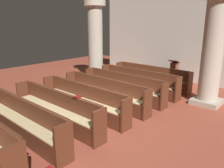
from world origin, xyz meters
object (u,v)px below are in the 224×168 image
at_px(pew_row_2, 122,86).
at_px(pew_row_5, 55,107).
at_px(pew_row_6, 22,119).
at_px(pillar_aisle_side, 213,48).
at_px(hymn_book, 77,97).
at_px(pew_row_0, 151,76).
at_px(pew_row_4, 82,99).
at_px(pew_row_3, 104,92).
at_px(pew_row_1, 138,81).
at_px(lectern, 174,73).
at_px(pillar_far_side, 95,40).

relative_size(pew_row_2, pew_row_5, 1.00).
height_order(pew_row_2, pew_row_6, same).
distance_m(pillar_aisle_side, hymn_book, 4.78).
distance_m(pew_row_6, pillar_aisle_side, 6.24).
height_order(pillar_aisle_side, hymn_book, pillar_aisle_side).
distance_m(pew_row_0, pew_row_2, 1.99).
distance_m(pew_row_4, pillar_aisle_side, 4.60).
distance_m(pew_row_3, pillar_aisle_side, 3.91).
height_order(pew_row_4, pew_row_5, same).
xyz_separation_m(pew_row_1, pew_row_3, (0.00, -1.99, 0.00)).
xyz_separation_m(pillar_aisle_side, lectern, (-2.24, 1.87, -1.51)).
height_order(pillar_far_side, hymn_book, pillar_far_side).
height_order(pew_row_0, pew_row_3, same).
bearing_deg(pew_row_0, pillar_aisle_side, -11.07).
distance_m(pew_row_0, hymn_book, 4.87).
bearing_deg(pillar_far_side, lectern, 36.69).
distance_m(pew_row_1, pew_row_6, 4.97).
xyz_separation_m(pew_row_0, pew_row_2, (0.00, -1.99, 0.00)).
relative_size(pew_row_4, hymn_book, 19.10).
bearing_deg(pew_row_2, lectern, 83.17).
bearing_deg(hymn_book, pew_row_4, 133.40).
bearing_deg(hymn_book, pillar_aisle_side, 66.29).
relative_size(pew_row_4, lectern, 3.34).
bearing_deg(pew_row_1, pew_row_3, -90.00).
xyz_separation_m(pew_row_0, pew_row_4, (0.00, -3.98, 0.00)).
bearing_deg(pew_row_1, pew_row_4, -90.00).
distance_m(pew_row_2, pew_row_6, 3.98).
distance_m(pew_row_3, pew_row_5, 1.99).
bearing_deg(lectern, pillar_aisle_side, -39.93).
distance_m(pew_row_3, pillar_far_side, 3.66).
bearing_deg(pillar_far_side, pillar_aisle_side, 3.88).
distance_m(pew_row_1, pew_row_3, 1.99).
bearing_deg(pew_row_6, pew_row_2, 90.00).
distance_m(pew_row_2, pew_row_3, 0.99).
bearing_deg(pew_row_0, pew_row_1, -90.00).
relative_size(pew_row_0, hymn_book, 19.10).
height_order(pew_row_5, pillar_aisle_side, pillar_aisle_side).
xyz_separation_m(pew_row_6, pillar_far_side, (-2.59, 5.10, 1.49)).
height_order(pew_row_1, pew_row_4, same).
distance_m(pew_row_0, pillar_aisle_side, 3.07).
bearing_deg(pew_row_1, pillar_aisle_side, 10.28).
height_order(pew_row_4, lectern, lectern).
distance_m(pew_row_1, pew_row_4, 2.98).
distance_m(pew_row_0, pew_row_5, 4.97).
bearing_deg(pew_row_6, pew_row_5, 90.00).
bearing_deg(pew_row_3, pew_row_2, 90.00).
relative_size(pew_row_2, pillar_far_side, 0.95).
bearing_deg(pew_row_2, pillar_far_side, 156.62).
distance_m(pew_row_1, pew_row_2, 0.99).
distance_m(pew_row_5, pillar_far_side, 5.07).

